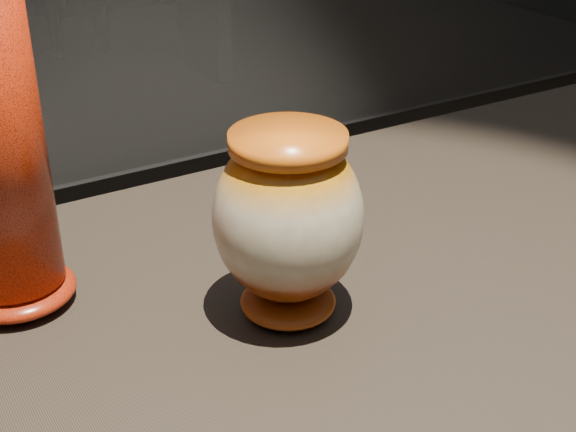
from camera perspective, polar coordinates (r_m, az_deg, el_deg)
name	(u,v)px	position (r m, az deg, el deg)	size (l,w,h in m)	color
main_vase	(288,219)	(0.75, 0.00, -0.23)	(0.18, 0.18, 0.19)	maroon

